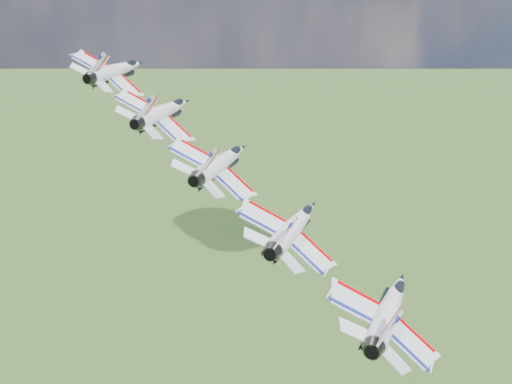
% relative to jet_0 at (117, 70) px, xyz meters
% --- Properties ---
extents(jet_0, '(12.30, 15.32, 8.31)m').
position_rel_jet_0_xyz_m(jet_0, '(0.00, 0.00, 0.00)').
color(jet_0, silver).
extents(jet_1, '(12.30, 15.32, 8.31)m').
position_rel_jet_0_xyz_m(jet_1, '(8.65, -8.35, -3.03)').
color(jet_1, white).
extents(jet_2, '(12.30, 15.32, 8.31)m').
position_rel_jet_0_xyz_m(jet_2, '(17.29, -16.70, -6.05)').
color(jet_2, white).
extents(jet_3, '(12.30, 15.32, 8.31)m').
position_rel_jet_0_xyz_m(jet_3, '(25.94, -25.05, -9.08)').
color(jet_3, white).
extents(jet_4, '(12.30, 15.32, 8.31)m').
position_rel_jet_0_xyz_m(jet_4, '(34.58, -33.41, -12.11)').
color(jet_4, silver).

